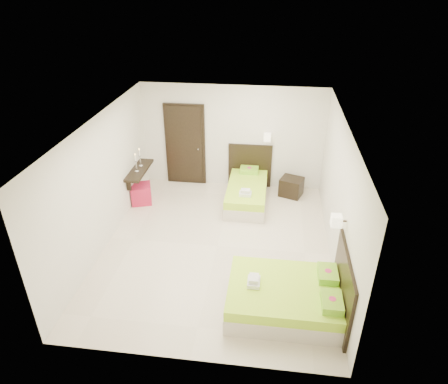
# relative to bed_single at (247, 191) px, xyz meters

# --- Properties ---
(floor) EXTENTS (5.50, 5.50, 0.00)m
(floor) POSITION_rel_bed_single_xyz_m (-0.45, -1.92, -0.28)
(floor) COLOR beige
(floor) RESTS_ON ground
(bed_single) EXTENTS (1.09, 1.82, 1.51)m
(bed_single) POSITION_rel_bed_single_xyz_m (0.00, 0.00, 0.00)
(bed_single) COLOR beige
(bed_single) RESTS_ON ground
(bed_double) EXTENTS (1.84, 1.56, 1.52)m
(bed_double) POSITION_rel_bed_single_xyz_m (0.95, -3.48, -0.00)
(bed_double) COLOR beige
(bed_double) RESTS_ON ground
(nightstand) EXTENTS (0.64, 0.61, 0.46)m
(nightstand) POSITION_rel_bed_single_xyz_m (1.06, 0.42, -0.05)
(nightstand) COLOR black
(nightstand) RESTS_ON ground
(ottoman) EXTENTS (0.58, 0.58, 0.46)m
(ottoman) POSITION_rel_bed_single_xyz_m (-2.52, -0.39, -0.05)
(ottoman) COLOR #A61635
(ottoman) RESTS_ON ground
(door) EXTENTS (1.02, 0.15, 2.14)m
(door) POSITION_rel_bed_single_xyz_m (-1.65, 0.78, 0.77)
(door) COLOR black
(door) RESTS_ON ground
(console_shelf) EXTENTS (0.35, 1.20, 0.78)m
(console_shelf) POSITION_rel_bed_single_xyz_m (-2.54, -0.32, 0.54)
(console_shelf) COLOR black
(console_shelf) RESTS_ON ground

